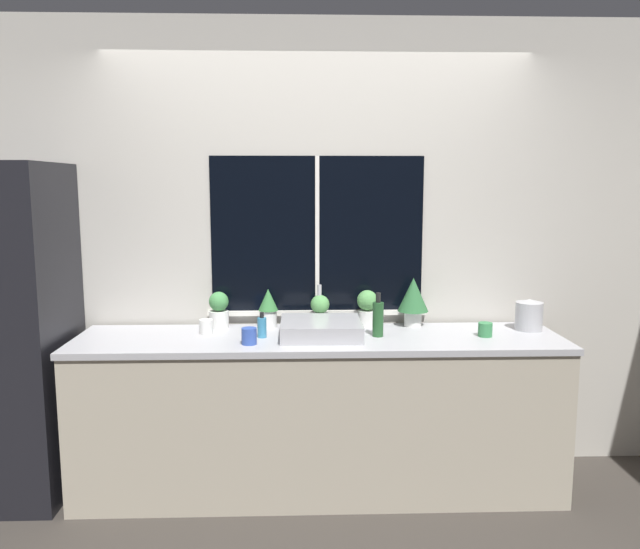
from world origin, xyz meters
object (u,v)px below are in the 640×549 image
Objects in this scene: potted_plant_center at (320,311)px; mug_blue at (249,336)px; bottle_tall at (378,318)px; kettle at (529,315)px; potted_plant_left at (268,306)px; potted_plant_right at (367,307)px; mug_green at (485,330)px; refrigerator at (3,333)px; sink at (321,328)px; potted_plant_far_left at (219,310)px; mug_white at (206,327)px; potted_plant_far_right at (413,298)px; soap_bottle at (262,327)px.

potted_plant_center is 2.18× the size of mug_blue.
bottle_tall reaches higher than kettle.
potted_plant_left is 0.67m from bottle_tall.
kettle is at bearing -7.53° from potted_plant_right.
potted_plant_center is 0.78× the size of bottle_tall.
potted_plant_right is at bearing 156.80° from mug_green.
mug_blue is (1.37, -0.17, 0.01)m from refrigerator.
sink reaches higher than potted_plant_right.
mug_blue reaches higher than mug_green.
kettle is at bearing -4.63° from potted_plant_left.
potted_plant_center is (0.60, -0.00, -0.02)m from potted_plant_far_left.
potted_plant_center is 0.67m from mug_white.
potted_plant_right is at bearing 180.00° from potted_plant_far_right.
mug_blue is 1.06× the size of mug_white.
soap_bottle reaches higher than mug_white.
mug_blue is 1.12× the size of mug_green.
potted_plant_left is 1.53m from kettle.
refrigerator is 1.75m from sink.
refrigerator is at bearing 179.86° from sink.
potted_plant_right is (0.59, 0.00, -0.01)m from potted_plant_left.
soap_bottle reaches higher than mug_green.
bottle_tall is 2.80× the size of mug_blue.
bottle_tall is at bearing -21.63° from potted_plant_left.
potted_plant_center is (0.00, 0.23, 0.05)m from sink.
bottle_tall reaches higher than potted_plant_far_left.
soap_bottle is (0.27, -0.25, -0.05)m from potted_plant_far_left.
potted_plant_right reaches higher than potted_plant_far_left.
refrigerator is at bearing -176.40° from mug_white.
potted_plant_left reaches higher than soap_bottle.
sink reaches higher than mug_blue.
potted_plant_left is 0.59m from potted_plant_right.
potted_plant_far_right reaches higher than potted_plant_center.
sink is at bearing -90.73° from potted_plant_center.
mug_white reaches higher than mug_green.
potted_plant_right is at bearing 9.66° from mug_white.
potted_plant_left is at bearing 78.17° from mug_blue.
mug_blue is at bearing -174.46° from mug_green.
bottle_tall is (0.03, -0.25, -0.01)m from potted_plant_right.
soap_bottle is at bearing -176.77° from sink.
potted_plant_right is 0.89× the size of bottle_tall.
potted_plant_far_right is at bearing -0.00° from potted_plant_far_left.
potted_plant_center reaches higher than mug_green.
mug_blue is at bearing -170.30° from kettle.
refrigerator is at bearing -168.84° from potted_plant_far_left.
bottle_tall is at bearing -15.11° from potted_plant_far_left.
mug_green is (0.91, -0.27, -0.05)m from potted_plant_center.
potted_plant_right is 2.63× the size of mug_white.
potted_plant_far_right reaches higher than potted_plant_left.
bottle_tall is 0.97m from mug_white.
mug_white is (-0.34, -0.16, -0.08)m from potted_plant_left.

